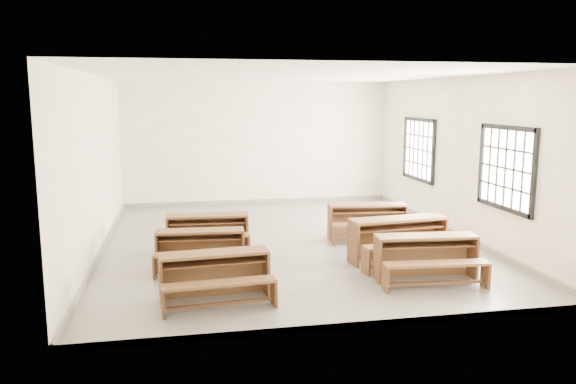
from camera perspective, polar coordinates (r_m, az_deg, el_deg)
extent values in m
plane|color=slate|center=(11.00, 0.00, -5.15)|extent=(8.50, 8.50, 0.00)
cube|color=white|center=(10.64, 0.00, 11.63)|extent=(7.00, 8.50, 0.05)
cube|color=white|center=(14.85, -3.09, 4.94)|extent=(7.00, 0.05, 3.20)
cube|color=white|center=(6.64, 6.90, -0.84)|extent=(7.00, 0.05, 3.20)
cube|color=white|center=(10.61, -18.77, 2.61)|extent=(0.05, 8.50, 3.20)
cube|color=white|center=(11.86, 16.76, 3.39)|extent=(0.05, 8.50, 3.20)
cube|color=gray|center=(15.06, -3.04, -0.94)|extent=(7.00, 0.04, 0.10)
cube|color=gray|center=(7.08, 6.65, -13.27)|extent=(7.00, 0.04, 0.10)
cube|color=gray|center=(10.90, -18.36, -5.51)|extent=(0.04, 8.50, 0.10)
cube|color=gray|center=(12.11, 16.43, -3.92)|extent=(0.04, 8.50, 0.10)
cube|color=white|center=(10.30, 21.35, 2.26)|extent=(0.02, 1.50, 1.30)
cube|color=black|center=(10.24, 21.49, 6.10)|extent=(0.06, 1.62, 0.08)
cube|color=black|center=(10.39, 21.02, -1.51)|extent=(0.06, 1.62, 0.08)
cube|color=black|center=(9.64, 23.73, 1.65)|extent=(0.06, 0.08, 1.46)
cube|color=black|center=(10.96, 19.07, 2.80)|extent=(0.06, 0.08, 1.46)
cube|color=white|center=(13.47, 13.20, 4.23)|extent=(0.02, 1.50, 1.30)
cube|color=black|center=(13.42, 13.24, 7.17)|extent=(0.06, 1.62, 0.08)
cube|color=black|center=(13.54, 13.02, 1.32)|extent=(0.06, 1.62, 0.08)
cube|color=black|center=(12.74, 14.56, 3.89)|extent=(0.06, 0.08, 1.46)
cube|color=black|center=(14.18, 11.83, 4.54)|extent=(0.06, 0.08, 1.46)
cube|color=brown|center=(7.89, -7.51, -6.19)|extent=(1.54, 0.50, 0.04)
cube|color=brown|center=(8.15, -7.62, -8.18)|extent=(1.51, 0.16, 0.64)
cube|color=brown|center=(7.92, -12.80, -8.85)|extent=(0.07, 0.38, 0.64)
cube|color=brown|center=(8.11, -2.24, -8.17)|extent=(0.07, 0.38, 0.64)
cube|color=brown|center=(7.91, -7.46, -7.15)|extent=(1.42, 0.40, 0.02)
cube|color=brown|center=(7.53, -6.95, -9.20)|extent=(1.53, 0.39, 0.04)
cube|color=brown|center=(7.53, -12.57, -10.96)|extent=(0.06, 0.27, 0.36)
cube|color=brown|center=(7.73, -1.43, -10.18)|extent=(0.06, 0.27, 0.36)
cube|color=brown|center=(7.63, -6.91, -11.21)|extent=(1.40, 0.16, 0.04)
cube|color=brown|center=(9.35, -8.94, -3.93)|extent=(1.46, 0.46, 0.04)
cube|color=brown|center=(9.58, -8.86, -5.59)|extent=(1.44, 0.14, 0.61)
cube|color=brown|center=(9.48, -13.15, -5.90)|extent=(0.06, 0.36, 0.61)
cube|color=brown|center=(9.43, -4.61, -5.76)|extent=(0.06, 0.36, 0.61)
cube|color=brown|center=(9.36, -8.93, -4.71)|extent=(1.35, 0.36, 0.02)
cube|color=brown|center=(8.99, -8.99, -6.25)|extent=(1.45, 0.35, 0.04)
cube|color=brown|center=(9.10, -13.42, -7.45)|extent=(0.05, 0.25, 0.34)
cube|color=brown|center=(9.04, -4.48, -7.32)|extent=(0.05, 0.25, 0.34)
cube|color=brown|center=(9.07, -8.95, -7.89)|extent=(1.33, 0.14, 0.04)
cube|color=brown|center=(10.44, -8.21, -2.37)|extent=(1.51, 0.45, 0.04)
cube|color=brown|center=(10.67, -8.16, -3.94)|extent=(1.49, 0.11, 0.63)
cube|color=brown|center=(10.54, -12.13, -4.24)|extent=(0.06, 0.37, 0.63)
cube|color=brown|center=(10.53, -4.20, -4.06)|extent=(0.06, 0.37, 0.63)
cube|color=brown|center=(10.45, -8.19, -3.09)|extent=(1.39, 0.35, 0.02)
cube|color=brown|center=(10.05, -8.17, -4.46)|extent=(1.50, 0.33, 0.04)
cube|color=brown|center=(10.13, -12.28, -5.61)|extent=(0.05, 0.26, 0.35)
cube|color=brown|center=(10.12, -4.01, -5.43)|extent=(0.05, 0.26, 0.35)
cube|color=brown|center=(10.12, -8.14, -5.99)|extent=(1.38, 0.12, 0.04)
cube|color=brown|center=(8.92, 13.86, -4.39)|extent=(1.59, 0.52, 0.04)
cube|color=brown|center=(9.17, 13.40, -6.27)|extent=(1.56, 0.17, 0.66)
cube|color=brown|center=(8.78, 9.05, -6.82)|extent=(0.07, 0.39, 0.66)
cube|color=brown|center=(9.29, 18.22, -6.28)|extent=(0.07, 0.39, 0.66)
cube|color=brown|center=(8.93, 13.87, -5.27)|extent=(1.47, 0.41, 0.02)
cube|color=brown|center=(8.56, 14.87, -7.05)|extent=(1.58, 0.40, 0.04)
cube|color=brown|center=(8.39, 9.89, -8.69)|extent=(0.06, 0.28, 0.37)
cube|color=brown|center=(8.92, 19.44, -7.99)|extent=(0.06, 0.28, 0.37)
cube|color=brown|center=(8.65, 14.79, -8.91)|extent=(1.45, 0.17, 0.04)
cube|color=brown|center=(9.78, 11.17, -2.70)|extent=(1.74, 0.60, 0.04)
cube|color=brown|center=(10.03, 10.59, -4.62)|extent=(1.70, 0.22, 0.72)
cube|color=brown|center=(9.52, 6.66, -5.29)|extent=(0.09, 0.43, 0.72)
cube|color=brown|center=(10.28, 15.21, -4.46)|extent=(0.09, 0.43, 0.72)
cube|color=brown|center=(9.80, 11.20, -3.57)|extent=(1.60, 0.48, 0.02)
cube|color=brown|center=(9.41, 12.60, -5.23)|extent=(1.72, 0.47, 0.04)
cube|color=brown|center=(9.10, 7.95, -7.06)|extent=(0.07, 0.30, 0.40)
cube|color=brown|center=(9.89, 16.77, -6.03)|extent=(0.07, 0.30, 0.40)
cube|color=brown|center=(9.50, 12.53, -7.09)|extent=(1.57, 0.22, 0.04)
cube|color=brown|center=(11.30, 8.09, -1.29)|extent=(1.59, 0.54, 0.04)
cube|color=brown|center=(11.54, 7.85, -2.84)|extent=(1.56, 0.20, 0.66)
cube|color=brown|center=(11.23, 4.26, -3.13)|extent=(0.08, 0.39, 0.66)
cube|color=brown|center=(11.57, 11.72, -2.92)|extent=(0.08, 0.39, 0.66)
cube|color=brown|center=(11.31, 8.10, -1.99)|extent=(1.46, 0.44, 0.02)
cube|color=brown|center=(10.91, 8.62, -3.27)|extent=(1.58, 0.43, 0.04)
cube|color=brown|center=(10.80, 4.66, -4.43)|extent=(0.07, 0.28, 0.37)
cube|color=brown|center=(11.16, 12.40, -4.18)|extent=(0.07, 0.28, 0.37)
cube|color=brown|center=(10.97, 8.59, -4.76)|extent=(1.44, 0.19, 0.04)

